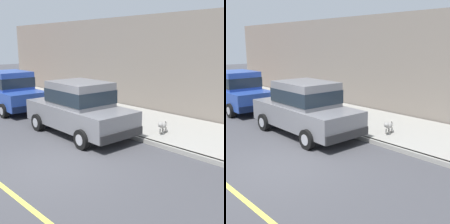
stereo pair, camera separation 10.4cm
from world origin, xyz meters
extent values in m
plane|color=#424247|center=(0.00, 0.00, 0.00)|extent=(80.00, 80.00, 0.00)
cube|color=gray|center=(3.20, 0.00, 0.07)|extent=(0.16, 64.00, 0.14)
cube|color=#99968E|center=(5.00, 0.00, 0.07)|extent=(3.60, 64.00, 0.14)
cube|color=slate|center=(2.21, 1.90, 0.70)|extent=(1.91, 4.54, 0.76)
cube|color=slate|center=(2.21, 1.80, 1.50)|extent=(1.64, 2.14, 0.84)
cube|color=#19232D|center=(2.21, 1.80, 1.44)|extent=(1.67, 2.18, 0.46)
cube|color=#252527|center=(2.27, 4.10, 0.46)|extent=(1.77, 0.24, 0.28)
cube|color=#252527|center=(2.16, -0.29, 0.46)|extent=(1.77, 0.24, 0.28)
cylinder|color=black|center=(1.35, 3.32, 0.32)|extent=(0.24, 0.65, 0.64)
cylinder|color=#9E9EA3|center=(1.35, 3.32, 0.32)|extent=(0.25, 0.36, 0.35)
cylinder|color=black|center=(3.15, 3.28, 0.32)|extent=(0.24, 0.65, 0.64)
cylinder|color=#9E9EA3|center=(3.15, 3.28, 0.32)|extent=(0.25, 0.36, 0.35)
cylinder|color=black|center=(1.28, 0.53, 0.32)|extent=(0.24, 0.65, 0.64)
cylinder|color=#9E9EA3|center=(1.28, 0.53, 0.32)|extent=(0.25, 0.36, 0.35)
cylinder|color=black|center=(3.08, 0.49, 0.32)|extent=(0.24, 0.65, 0.64)
cylinder|color=#9E9EA3|center=(3.08, 0.49, 0.32)|extent=(0.25, 0.36, 0.35)
cube|color=#EAEACC|center=(1.71, 4.15, 0.81)|extent=(0.28, 0.09, 0.14)
cube|color=#EAEACC|center=(2.83, 4.12, 0.81)|extent=(0.28, 0.09, 0.14)
cube|color=#28479E|center=(2.21, 7.48, 0.70)|extent=(1.95, 4.56, 0.76)
cube|color=#28479E|center=(2.21, 7.38, 1.50)|extent=(1.65, 2.15, 0.84)
cube|color=#19232D|center=(2.21, 7.38, 1.44)|extent=(1.69, 2.19, 0.46)
cube|color=#0E1837|center=(2.14, 5.28, 0.46)|extent=(1.77, 0.26, 0.28)
cylinder|color=black|center=(3.16, 8.85, 0.32)|extent=(0.24, 0.65, 0.64)
cylinder|color=#9E9EA3|center=(3.16, 8.85, 0.32)|extent=(0.25, 0.36, 0.35)
cylinder|color=black|center=(1.27, 6.12, 0.32)|extent=(0.24, 0.65, 0.64)
cylinder|color=#9E9EA3|center=(1.27, 6.12, 0.32)|extent=(0.25, 0.36, 0.35)
cylinder|color=black|center=(3.06, 6.06, 0.32)|extent=(0.24, 0.65, 0.64)
cylinder|color=#9E9EA3|center=(3.06, 6.06, 0.32)|extent=(0.25, 0.36, 0.35)
cube|color=#EAEACC|center=(2.84, 9.69, 0.81)|extent=(0.28, 0.09, 0.14)
ellipsoid|color=#999691|center=(4.13, -0.42, 0.42)|extent=(0.48, 0.32, 0.20)
cylinder|color=#999691|center=(4.02, -0.52, 0.23)|extent=(0.05, 0.05, 0.18)
cylinder|color=#999691|center=(3.98, -0.41, 0.23)|extent=(0.05, 0.05, 0.18)
cylinder|color=#999691|center=(4.28, -0.44, 0.23)|extent=(0.05, 0.05, 0.18)
cylinder|color=#999691|center=(4.24, -0.32, 0.23)|extent=(0.05, 0.05, 0.18)
sphere|color=#999691|center=(3.86, -0.51, 0.51)|extent=(0.17, 0.17, 0.17)
ellipsoid|color=#54524F|center=(3.77, -0.54, 0.49)|extent=(0.13, 0.10, 0.06)
cone|color=#999691|center=(3.88, -0.55, 0.59)|extent=(0.06, 0.06, 0.07)
cone|color=#999691|center=(3.85, -0.46, 0.59)|extent=(0.06, 0.06, 0.07)
cylinder|color=#999691|center=(4.38, -0.34, 0.48)|extent=(0.12, 0.07, 0.13)
cube|color=slate|center=(7.10, 5.65, 2.26)|extent=(0.50, 20.00, 4.52)
camera|label=1|loc=(-4.12, -6.51, 3.21)|focal=47.93mm
camera|label=2|loc=(-4.04, -6.59, 3.21)|focal=47.93mm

